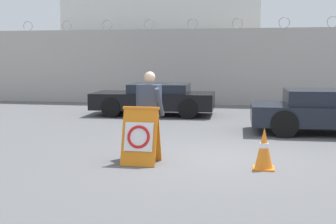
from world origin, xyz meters
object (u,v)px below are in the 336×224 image
(parked_car_front_coupe, at_px, (155,99))
(parked_car_rear_sedan, at_px, (331,111))
(barricade_sign, at_px, (141,136))
(security_guard, at_px, (150,109))
(traffic_cone_near, at_px, (264,149))

(parked_car_front_coupe, relative_size, parked_car_rear_sedan, 0.99)
(barricade_sign, distance_m, parked_car_rear_sedan, 6.20)
(security_guard, relative_size, parked_car_front_coupe, 0.40)
(security_guard, distance_m, parked_car_rear_sedan, 5.71)
(parked_car_front_coupe, bearing_deg, traffic_cone_near, 113.63)
(barricade_sign, distance_m, parked_car_front_coupe, 7.82)
(parked_car_front_coupe, height_order, parked_car_rear_sedan, parked_car_rear_sedan)
(security_guard, relative_size, traffic_cone_near, 2.28)
(parked_car_rear_sedan, bearing_deg, traffic_cone_near, -114.21)
(traffic_cone_near, distance_m, parked_car_front_coupe, 8.58)
(barricade_sign, bearing_deg, parked_car_rear_sedan, 47.99)
(traffic_cone_near, relative_size, parked_car_rear_sedan, 0.18)
(traffic_cone_near, height_order, parked_car_rear_sedan, parked_car_rear_sedan)
(security_guard, bearing_deg, barricade_sign, -78.96)
(security_guard, height_order, traffic_cone_near, security_guard)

